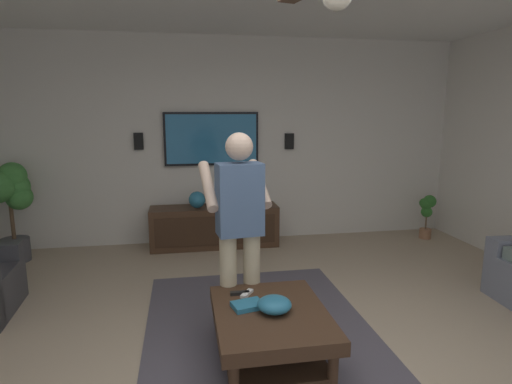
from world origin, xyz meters
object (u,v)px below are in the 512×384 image
object	(u,v)px
remote_black	(240,293)
book	(248,305)
tv	(212,139)
wall_speaker_right	(139,141)
remote_white	(247,294)
media_console	(215,226)
bowl	(274,305)
potted_plant_short	(427,210)
coffee_table	(271,324)
potted_plant_tall	(8,194)
wall_speaker_left	(289,141)
vase_round	(197,200)
person_standing	(239,220)

from	to	relation	value
remote_black	book	size ratio (longest dim) A/B	0.68
tv	wall_speaker_right	size ratio (longest dim) A/B	5.79
remote_white	remote_black	size ratio (longest dim) A/B	1.00
media_console	bowl	bearing A→B (deg)	4.23
media_console	potted_plant_short	world-z (taller)	potted_plant_short
coffee_table	potted_plant_short	xyz separation A→B (m)	(2.65, -2.86, 0.11)
potted_plant_tall	wall_speaker_left	distance (m)	3.62
remote_black	vase_round	xyz separation A→B (m)	(2.44, 0.23, 0.25)
potted_plant_short	bowl	xyz separation A→B (m)	(-2.67, 2.83, 0.05)
tv	vase_round	distance (m)	0.86
tv	remote_white	xyz separation A→B (m)	(-2.74, -0.06, -1.02)
potted_plant_tall	vase_round	world-z (taller)	potted_plant_tall
potted_plant_short	wall_speaker_right	xyz separation A→B (m)	(0.39, 4.00, 1.01)
vase_round	remote_white	bearing A→B (deg)	-173.39
remote_black	book	bearing A→B (deg)	-80.41
tv	wall_speaker_left	xyz separation A→B (m)	(0.01, -1.09, -0.05)
remote_white	book	distance (m)	0.21
media_console	potted_plant_tall	size ratio (longest dim) A/B	1.40
tv	wall_speaker_left	world-z (taller)	tv
vase_round	wall_speaker_left	size ratio (longest dim) A/B	1.00
vase_round	wall_speaker_left	bearing A→B (deg)	-77.46
coffee_table	potted_plant_short	size ratio (longest dim) A/B	1.61
tv	bowl	distance (m)	3.21
potted_plant_tall	media_console	bearing A→B (deg)	-86.42
potted_plant_tall	bowl	size ratio (longest dim) A/B	4.95
remote_white	book	bearing A→B (deg)	-152.45
coffee_table	remote_white	distance (m)	0.34
media_console	wall_speaker_left	size ratio (longest dim) A/B	7.73
bowl	potted_plant_short	bearing A→B (deg)	-46.68
book	wall_speaker_right	bearing A→B (deg)	94.95
media_console	book	world-z (taller)	media_console
remote_white	wall_speaker_left	world-z (taller)	wall_speaker_left
person_standing	wall_speaker_right	size ratio (longest dim) A/B	7.45
person_standing	remote_white	bearing A→B (deg)	177.95
book	vase_round	xyz separation A→B (m)	(2.67, 0.26, 0.24)
wall_speaker_left	wall_speaker_right	xyz separation A→B (m)	(0.00, 2.05, 0.03)
coffee_table	tv	xyz separation A→B (m)	(3.02, 0.19, 1.14)
book	remote_black	bearing A→B (deg)	82.96
person_standing	wall_speaker_right	xyz separation A→B (m)	(2.49, 1.00, 0.48)
person_standing	remote_black	distance (m)	0.58
remote_white	book	world-z (taller)	book
coffee_table	media_console	bearing A→B (deg)	3.84
person_standing	bowl	size ratio (longest dim) A/B	6.68
media_console	wall_speaker_left	distance (m)	1.58
bowl	vase_round	world-z (taller)	vase_round
person_standing	vase_round	bearing A→B (deg)	0.30
person_standing	wall_speaker_left	bearing A→B (deg)	-29.45
remote_white	wall_speaker_left	xyz separation A→B (m)	(2.75, -1.03, 0.98)
coffee_table	person_standing	distance (m)	0.85
coffee_table	book	distance (m)	0.21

